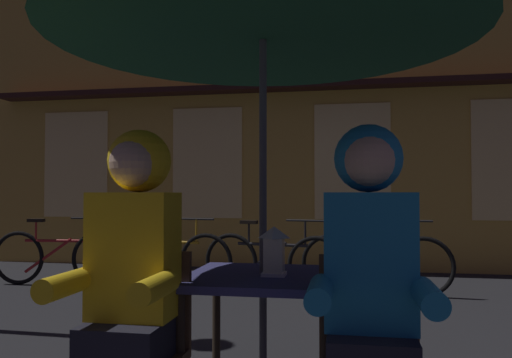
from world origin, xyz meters
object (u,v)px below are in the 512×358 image
bicycle_second (166,258)px  bicycle_third (272,262)px  patio_umbrella (263,2)px  person_left_hooded (131,261)px  chair_right (370,358)px  chair_left (137,345)px  bicycle_fourth (376,263)px  bicycle_nearest (57,257)px  lantern (274,250)px  person_right_hooded (370,267)px  cafe_table (263,296)px

bicycle_second → bicycle_third: bearing=-4.1°
patio_umbrella → person_left_hooded: bearing=-138.4°
chair_right → chair_left: bearing=180.0°
chair_right → bicycle_fourth: chair_right is taller
bicycle_nearest → bicycle_second: bearing=4.0°
person_left_hooded → bicycle_third: person_left_hooded is taller
lantern → chair_left: (-0.54, -0.33, -0.37)m
bicycle_nearest → bicycle_fourth: same height
lantern → person_right_hooded: size_ratio=0.17×
chair_left → person_left_hooded: 0.36m
cafe_table → patio_umbrella: 1.42m
person_left_hooded → bicycle_second: 4.04m
person_right_hooded → lantern: bearing=137.2°
chair_right → bicycle_third: bearing=104.0°
person_left_hooded → bicycle_nearest: 4.57m
bicycle_second → person_left_hooded: bearing=-71.8°
person_left_hooded → bicycle_nearest: person_left_hooded is taller
bicycle_fourth → person_left_hooded: bearing=-107.5°
cafe_table → bicycle_third: 3.33m
lantern → person_right_hooded: bearing=-42.8°
lantern → person_left_hooded: 0.67m
person_left_hooded → bicycle_nearest: size_ratio=0.83×
chair_right → bicycle_third: (-0.91, 3.66, -0.14)m
chair_left → bicycle_third: 3.66m
bicycle_third → bicycle_fourth: size_ratio=0.99×
lantern → person_right_hooded: 0.58m
chair_right → patio_umbrella: bearing=142.5°
patio_umbrella → bicycle_nearest: bearing=133.3°
cafe_table → person_right_hooded: bearing=-41.6°
cafe_table → lantern: size_ratio=3.20×
chair_right → person_right_hooded: (0.00, -0.06, 0.36)m
person_right_hooded → bicycle_second: size_ratio=0.84×
person_left_hooded → bicycle_nearest: (-2.62, 3.71, -0.50)m
bicycle_nearest → bicycle_fourth: 3.82m
cafe_table → bicycle_nearest: bearing=133.3°
chair_left → bicycle_third: chair_left is taller
bicycle_fourth → bicycle_second: bearing=-179.8°
person_left_hooded → person_right_hooded: 0.96m
chair_right → bicycle_fourth: size_ratio=0.52×
cafe_table → bicycle_fourth: size_ratio=0.44×
lantern → bicycle_third: 3.40m
lantern → bicycle_third: bearing=98.4°
person_right_hooded → bicycle_second: bearing=120.2°
chair_left → person_right_hooded: 1.03m
bicycle_second → bicycle_nearest: bearing=-176.0°
patio_umbrella → bicycle_fourth: patio_umbrella is taller
bicycle_fourth → chair_left: bearing=-107.7°
bicycle_third → patio_umbrella: bearing=-82.5°
bicycle_second → person_right_hooded: bearing=-59.8°
person_left_hooded → chair_left: bearing=90.0°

